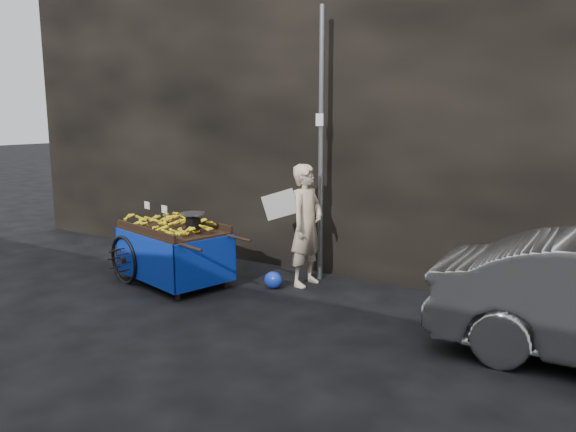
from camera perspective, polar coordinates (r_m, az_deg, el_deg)
The scene contains 6 objects.
ground at distance 7.75m, azimuth -3.40°, elevation -8.37°, with size 80.00×80.00×0.00m, color black.
building_wall at distance 9.41m, azimuth 7.76°, elevation 10.33°, with size 13.50×2.00×5.00m.
street_pole at distance 8.30m, azimuth 3.38°, elevation 7.02°, with size 0.12×0.10×4.00m.
banana_cart at distance 8.45m, azimuth -11.72°, elevation -1.79°, with size 2.39×1.51×1.20m.
vendor at distance 8.14m, azimuth 1.88°, elevation -0.94°, with size 0.84×0.68×1.78m.
plastic_bag at distance 8.14m, azimuth -1.50°, elevation -6.52°, with size 0.28×0.22×0.25m, color #1630AB.
Camera 1 is at (4.25, -5.99, 2.47)m, focal length 35.00 mm.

